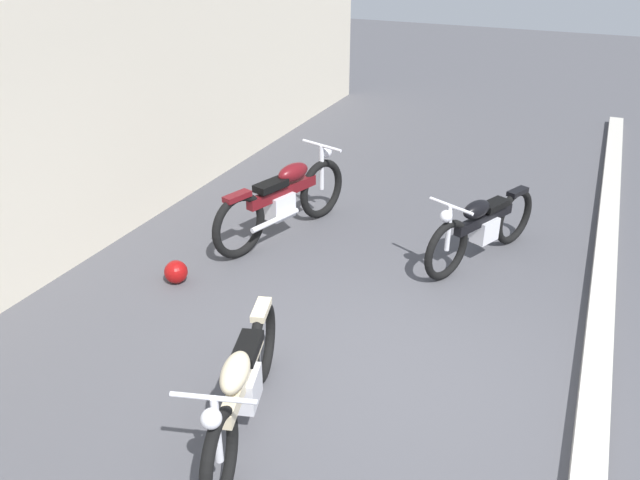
% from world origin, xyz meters
% --- Properties ---
extents(ground_plane, '(40.00, 40.00, 0.00)m').
position_xyz_m(ground_plane, '(0.00, 0.00, 0.00)').
color(ground_plane, '#47474C').
extents(building_wall, '(18.00, 0.30, 2.88)m').
position_xyz_m(building_wall, '(0.00, 4.06, 1.44)').
color(building_wall, beige).
rests_on(building_wall, ground_plane).
extents(curb_strip, '(18.00, 0.24, 0.12)m').
position_xyz_m(curb_strip, '(0.00, -1.61, 0.06)').
color(curb_strip, '#B7B2A8').
rests_on(curb_strip, ground_plane).
extents(helmet, '(0.25, 0.25, 0.25)m').
position_xyz_m(helmet, '(0.66, 2.64, 0.13)').
color(helmet, maroon).
rests_on(helmet, ground_plane).
extents(motorcycle_black, '(1.84, 0.97, 0.89)m').
position_xyz_m(motorcycle_black, '(2.49, -0.26, 0.43)').
color(motorcycle_black, black).
rests_on(motorcycle_black, ground_plane).
extents(motorcycle_cream, '(1.96, 0.77, 0.90)m').
position_xyz_m(motorcycle_cream, '(-0.99, 0.84, 0.44)').
color(motorcycle_cream, black).
rests_on(motorcycle_cream, ground_plane).
extents(motorcycle_maroon, '(2.17, 0.89, 1.00)m').
position_xyz_m(motorcycle_maroon, '(2.17, 2.09, 0.48)').
color(motorcycle_maroon, black).
rests_on(motorcycle_maroon, ground_plane).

